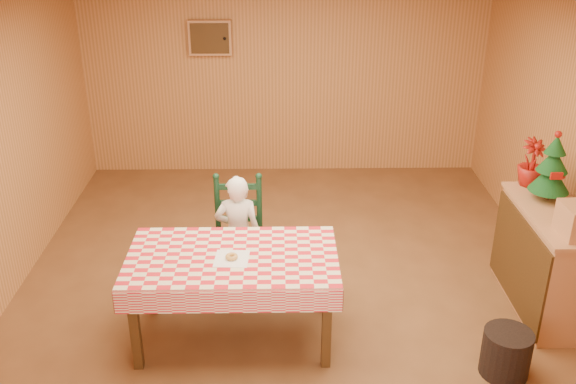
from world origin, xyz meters
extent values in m
plane|color=brown|center=(0.00, 0.00, 0.00)|extent=(6.00, 6.00, 0.00)
cube|color=#BD7C44|center=(0.00, 3.00, 1.30)|extent=(5.00, 0.10, 2.60)
cube|color=#AC7D40|center=(0.00, 0.00, 2.60)|extent=(5.00, 6.00, 0.10)
cube|color=tan|center=(-0.90, 2.94, 1.75)|extent=(0.52, 0.08, 0.42)
cube|color=#462C12|center=(-0.90, 2.90, 1.75)|extent=(0.46, 0.02, 0.36)
sphere|color=black|center=(-0.72, 2.88, 1.75)|extent=(0.04, 0.04, 0.04)
cube|color=#462C12|center=(-0.45, -0.58, 0.72)|extent=(1.60, 0.90, 0.06)
cube|color=#462C12|center=(-1.17, -0.95, 0.34)|extent=(0.07, 0.07, 0.69)
cube|color=#462C12|center=(0.27, -0.95, 0.34)|extent=(0.07, 0.07, 0.69)
cube|color=#462C12|center=(-1.17, -0.21, 0.34)|extent=(0.07, 0.07, 0.69)
cube|color=#462C12|center=(0.27, -0.21, 0.34)|extent=(0.07, 0.07, 0.69)
cube|color=red|center=(-0.45, -0.58, 0.76)|extent=(1.64, 0.94, 0.02)
cube|color=red|center=(-0.45, -1.05, 0.66)|extent=(1.64, 0.02, 0.18)
cube|color=red|center=(-0.45, -0.11, 0.66)|extent=(1.64, 0.02, 0.18)
cube|color=#34612C|center=(-1.27, -0.58, 0.66)|extent=(0.02, 0.94, 0.18)
cube|color=#34612C|center=(0.37, -0.58, 0.66)|extent=(0.02, 0.94, 0.18)
cube|color=black|center=(-0.45, 0.15, 0.43)|extent=(0.44, 0.40, 0.04)
cylinder|color=black|center=(-0.64, -0.02, 0.21)|extent=(0.04, 0.04, 0.41)
cylinder|color=black|center=(-0.26, -0.02, 0.21)|extent=(0.04, 0.04, 0.41)
cylinder|color=black|center=(-0.64, 0.32, 0.21)|extent=(0.04, 0.04, 0.41)
cylinder|color=black|center=(-0.26, 0.32, 0.21)|extent=(0.04, 0.04, 0.41)
cylinder|color=black|center=(-0.64, 0.32, 0.75)|extent=(0.05, 0.05, 0.60)
sphere|color=black|center=(-0.64, 0.32, 1.05)|extent=(0.06, 0.06, 0.06)
cylinder|color=black|center=(-0.26, 0.32, 0.75)|extent=(0.05, 0.05, 0.60)
sphere|color=black|center=(-0.26, 0.32, 1.05)|extent=(0.06, 0.06, 0.06)
cube|color=black|center=(-0.45, 0.32, 0.63)|extent=(0.38, 0.03, 0.05)
cube|color=black|center=(-0.45, 0.32, 0.79)|extent=(0.38, 0.03, 0.05)
cube|color=black|center=(-0.45, 0.32, 0.95)|extent=(0.38, 0.03, 0.05)
imported|color=white|center=(-0.45, 0.15, 0.56)|extent=(0.41, 0.27, 1.12)
cube|color=white|center=(-0.45, -0.63, 0.77)|extent=(0.27, 0.27, 0.00)
torus|color=gold|center=(-0.45, -0.63, 0.79)|extent=(0.12, 0.12, 0.03)
cube|color=tan|center=(2.23, -0.18, 0.45)|extent=(0.50, 1.20, 0.90)
cube|color=tan|center=(2.23, -0.18, 0.92)|extent=(0.54, 1.24, 0.03)
cube|color=#462C12|center=(1.97, -0.18, 0.45)|extent=(0.02, 1.20, 0.80)
cylinder|color=#462C12|center=(2.23, 0.07, 0.97)|extent=(0.04, 0.04, 0.08)
cone|color=#0D3C16|center=(2.23, 0.07, 1.13)|extent=(0.34, 0.34, 0.24)
cone|color=#0D3C16|center=(2.23, 0.07, 1.29)|extent=(0.26, 0.26, 0.20)
cone|color=#0D3C16|center=(2.23, 0.07, 1.43)|extent=(0.18, 0.18, 0.16)
sphere|color=maroon|center=(2.23, 0.07, 1.52)|extent=(0.06, 0.06, 0.06)
cube|color=maroon|center=(2.21, -0.08, 1.21)|extent=(0.10, 0.02, 0.06)
sphere|color=maroon|center=(2.31, 0.01, 1.16)|extent=(0.04, 0.04, 0.04)
sphere|color=maroon|center=(2.16, 0.12, 1.23)|extent=(0.04, 0.04, 0.04)
sphere|color=maroon|center=(2.27, 0.16, 1.33)|extent=(0.04, 0.04, 0.04)
imported|color=maroon|center=(2.18, 0.37, 1.15)|extent=(0.32, 0.32, 0.43)
cylinder|color=black|center=(1.62, -1.06, 0.18)|extent=(0.46, 0.46, 0.37)
camera|label=1|loc=(-0.08, -4.90, 3.31)|focal=40.00mm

